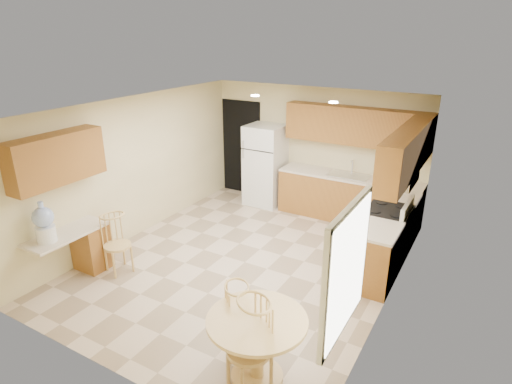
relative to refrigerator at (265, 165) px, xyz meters
The scene contains 30 objects.
floor 2.72m from the refrigerator, 68.40° to the right, with size 5.50×5.50×0.00m, color #C8AE91.
ceiling 3.06m from the refrigerator, 68.40° to the right, with size 4.50×5.50×0.02m, color white.
wall_back 1.09m from the refrigerator, 20.23° to the left, with size 4.50×0.02×2.50m, color beige.
wall_front 5.25m from the refrigerator, 79.55° to the right, with size 4.50×0.02×2.50m, color beige.
wall_left 2.76m from the refrigerator, 118.44° to the right, with size 0.02×5.50×2.50m, color beige.
wall_right 4.02m from the refrigerator, 36.87° to the right, with size 0.02×5.50×2.50m, color beige.
doorway 0.89m from the refrigerator, 157.27° to the left, with size 0.90×0.02×2.10m, color black.
base_cab_back 1.87m from the refrigerator, ahead, with size 2.75×0.60×0.87m, color #A16729.
counter_back 1.83m from the refrigerator, ahead, with size 2.75×0.63×0.04m, color beige.
base_cab_right_a 2.98m from the refrigerator, 10.64° to the right, with size 0.60×0.59×0.87m, color #A16729.
counter_right_a 2.95m from the refrigerator, 10.64° to the right, with size 0.63×0.59×0.04m, color beige.
base_cab_right_b 3.55m from the refrigerator, 34.59° to the right, with size 0.60×0.80×0.87m, color #A16729.
counter_right_b 3.52m from the refrigerator, 34.59° to the right, with size 0.63×0.80×0.04m, color beige.
upper_cab_back 2.09m from the refrigerator, ahead, with size 2.75×0.33×0.70m, color #A16729.
upper_cab_right 3.41m from the refrigerator, 21.41° to the right, with size 0.33×2.42×0.70m, color #A16729.
upper_cab_left 4.28m from the refrigerator, 105.84° to the right, with size 0.33×1.40×0.70m, color #A16729.
sink 1.80m from the refrigerator, ahead, with size 0.78×0.44×0.01m, color silver.
range_hood 3.24m from the refrigerator, 22.46° to the right, with size 0.50×0.76×0.14m, color silver.
desk_pedestal 3.90m from the refrigerator, 105.76° to the right, with size 0.48×0.42×0.72m, color #A16729.
desk_top 4.23m from the refrigerator, 104.36° to the right, with size 0.50×1.20×0.04m, color beige.
window 5.35m from the refrigerator, 53.21° to the right, with size 0.06×1.12×1.30m.
can_light_a 2.08m from the refrigerator, 69.44° to the right, with size 0.14×0.14×0.02m, color white.
can_light_b 2.74m from the refrigerator, 32.96° to the right, with size 0.14×0.14×0.02m, color white.
refrigerator is the anchor object (origin of this frame).
stove 3.15m from the refrigerator, 22.99° to the right, with size 0.65×0.76×1.09m.
dining_table 5.04m from the refrigerator, 62.11° to the right, with size 1.05×1.05×0.78m.
chair_table_a 4.73m from the refrigerator, 64.90° to the right, with size 0.40×0.50×0.91m.
chair_table_b 5.26m from the refrigerator, 63.44° to the right, with size 0.47×0.54×1.06m.
chair_desk 3.75m from the refrigerator, 99.24° to the right, with size 0.41×0.53×0.93m.
water_crock 4.54m from the refrigerator, 103.39° to the right, with size 0.29×0.29×0.59m.
Camera 1 is at (3.20, -5.17, 3.55)m, focal length 30.00 mm.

